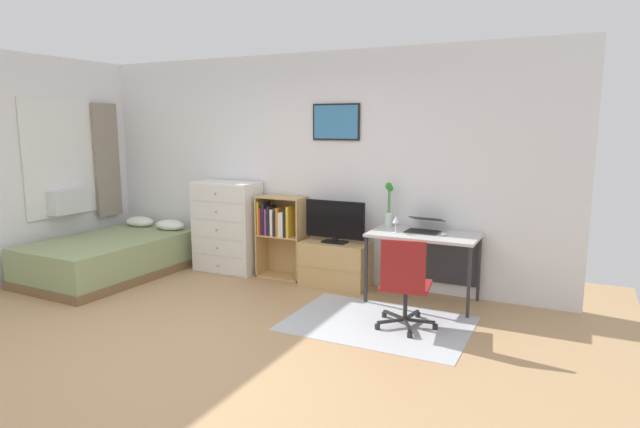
{
  "coord_description": "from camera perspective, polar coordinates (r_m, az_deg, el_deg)",
  "views": [
    {
      "loc": [
        2.93,
        -3.29,
        1.86
      ],
      "look_at": [
        0.58,
        1.5,
        0.96
      ],
      "focal_mm": 29.77,
      "sensor_mm": 36.0,
      "label": 1
    }
  ],
  "objects": [
    {
      "name": "ground_plane",
      "position": [
        4.78,
        -14.76,
        -13.67
      ],
      "size": [
        7.2,
        7.2,
        0.0
      ],
      "primitive_type": "plane",
      "color": "tan"
    },
    {
      "name": "wall_back_with_posters",
      "position": [
        6.44,
        -1.0,
        5.04
      ],
      "size": [
        6.12,
        0.09,
        2.7
      ],
      "color": "white",
      "rests_on": "ground_plane"
    },
    {
      "name": "area_rug",
      "position": [
        5.16,
        6.24,
        -11.57
      ],
      "size": [
        1.7,
        1.2,
        0.01
      ],
      "primitive_type": "cube",
      "color": "#B2B7BC",
      "rests_on": "ground_plane"
    },
    {
      "name": "bed",
      "position": [
        7.14,
        -21.38,
        -4.2
      ],
      "size": [
        1.3,
        2.05,
        0.61
      ],
      "rotation": [
        0.0,
        0.0,
        -0.02
      ],
      "color": "brown",
      "rests_on": "ground_plane"
    },
    {
      "name": "dresser",
      "position": [
        6.87,
        -9.94,
        -1.37
      ],
      "size": [
        0.83,
        0.46,
        1.15
      ],
      "color": "white",
      "rests_on": "ground_plane"
    },
    {
      "name": "bookshelf",
      "position": [
        6.51,
        -4.34,
        -1.61
      ],
      "size": [
        0.59,
        0.3,
        1.0
      ],
      "color": "tan",
      "rests_on": "ground_plane"
    },
    {
      "name": "tv_stand",
      "position": [
        6.2,
        1.66,
        -5.4
      ],
      "size": [
        0.79,
        0.41,
        0.52
      ],
      "color": "tan",
      "rests_on": "ground_plane"
    },
    {
      "name": "television",
      "position": [
        6.07,
        1.6,
        -0.88
      ],
      "size": [
        0.74,
        0.16,
        0.49
      ],
      "color": "black",
      "rests_on": "tv_stand"
    },
    {
      "name": "desk",
      "position": [
        5.75,
        11.26,
        -3.23
      ],
      "size": [
        1.12,
        0.62,
        0.74
      ],
      "color": "silver",
      "rests_on": "ground_plane"
    },
    {
      "name": "office_chair",
      "position": [
        4.9,
        9.06,
        -7.18
      ],
      "size": [
        0.57,
        0.58,
        0.86
      ],
      "rotation": [
        0.0,
        0.0,
        0.14
      ],
      "color": "#232326",
      "rests_on": "ground_plane"
    },
    {
      "name": "laptop",
      "position": [
        5.76,
        11.19,
        -1.24
      ],
      "size": [
        0.36,
        0.39,
        0.15
      ],
      "rotation": [
        0.0,
        0.0,
        -0.04
      ],
      "color": "#333338",
      "rests_on": "desk"
    },
    {
      "name": "computer_mouse",
      "position": [
        5.58,
        13.16,
        -2.12
      ],
      "size": [
        0.06,
        0.1,
        0.03
      ],
      "primitive_type": "ellipsoid",
      "color": "silver",
      "rests_on": "desk"
    },
    {
      "name": "bamboo_vase",
      "position": [
        5.92,
        7.42,
        0.95
      ],
      "size": [
        0.09,
        0.1,
        0.5
      ],
      "color": "silver",
      "rests_on": "desk"
    },
    {
      "name": "wine_glass",
      "position": [
        5.61,
        8.16,
        -0.66
      ],
      "size": [
        0.07,
        0.07,
        0.18
      ],
      "color": "silver",
      "rests_on": "desk"
    }
  ]
}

